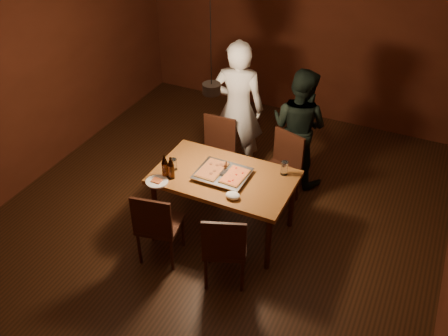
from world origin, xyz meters
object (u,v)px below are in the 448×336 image
at_px(chair_near_left, 156,222).
at_px(diner_white, 238,109).
at_px(beer_bottle_a, 165,166).
at_px(diner_dark, 299,127).
at_px(dining_table, 224,181).
at_px(pizza_tray, 222,175).
at_px(beer_bottle_b, 171,168).
at_px(pendant_lamp, 211,88).
at_px(chair_far_left, 217,146).
at_px(chair_near_right, 225,244).
at_px(plate_slice, 157,181).
at_px(chair_far_right, 283,162).

height_order(chair_near_left, diner_white, diner_white).
height_order(beer_bottle_a, diner_dark, diner_dark).
relative_size(dining_table, diner_white, 0.84).
height_order(dining_table, pizza_tray, pizza_tray).
height_order(pizza_tray, beer_bottle_b, beer_bottle_b).
height_order(beer_bottle_a, beer_bottle_b, beer_bottle_a).
bearing_deg(pendant_lamp, dining_table, 0.11).
height_order(chair_far_left, beer_bottle_b, beer_bottle_b).
relative_size(chair_far_left, chair_near_right, 0.90).
height_order(beer_bottle_b, diner_white, diner_white).
relative_size(beer_bottle_a, diner_white, 0.15).
bearing_deg(beer_bottle_b, pendant_lamp, 38.18).
bearing_deg(pizza_tray, diner_white, 104.09).
height_order(chair_near_left, diner_dark, diner_dark).
distance_m(chair_far_left, chair_near_left, 1.54).
bearing_deg(chair_near_left, plate_slice, 107.19).
relative_size(chair_far_right, diner_dark, 0.35).
xyz_separation_m(chair_far_left, chair_far_right, (0.86, 0.02, 0.00)).
xyz_separation_m(pizza_tray, diner_white, (-0.35, 1.20, 0.12)).
xyz_separation_m(pizza_tray, beer_bottle_b, (-0.48, -0.25, 0.11)).
distance_m(beer_bottle_a, plate_slice, 0.18).
bearing_deg(diner_white, beer_bottle_b, 71.32).
xyz_separation_m(chair_near_left, diner_dark, (0.82, 2.04, 0.23)).
bearing_deg(chair_near_right, diner_white, 89.78).
xyz_separation_m(beer_bottle_b, pendant_lamp, (0.35, 0.28, 0.88)).
height_order(beer_bottle_a, pendant_lamp, pendant_lamp).
height_order(chair_near_right, diner_dark, diner_dark).
distance_m(chair_far_left, plate_slice, 1.22).
height_order(beer_bottle_b, pendant_lamp, pendant_lamp).
height_order(dining_table, diner_white, diner_white).
height_order(beer_bottle_a, plate_slice, beer_bottle_a).
height_order(chair_near_right, pendant_lamp, pendant_lamp).
bearing_deg(beer_bottle_a, dining_table, 26.13).
bearing_deg(diner_dark, dining_table, 84.37).
bearing_deg(diner_white, diner_dark, 174.98).
bearing_deg(diner_white, dining_table, 93.29).
xyz_separation_m(chair_far_right, chair_near_right, (-0.03, -1.55, 0.00)).
bearing_deg(dining_table, beer_bottle_b, -150.29).
distance_m(dining_table, beer_bottle_a, 0.66).
distance_m(beer_bottle_a, pendant_lamp, 1.01).
bearing_deg(chair_near_right, chair_far_right, 67.99).
bearing_deg(chair_near_right, pizza_tray, 96.10).
bearing_deg(beer_bottle_a, pendant_lamp, 32.75).
relative_size(beer_bottle_a, beer_bottle_b, 1.01).
bearing_deg(diner_white, chair_far_left, 59.79).
bearing_deg(pendant_lamp, beer_bottle_b, -141.82).
distance_m(dining_table, chair_far_right, 0.91).
height_order(chair_far_right, chair_near_left, same).
bearing_deg(dining_table, pizza_tray, -109.47).
distance_m(dining_table, diner_white, 1.25).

